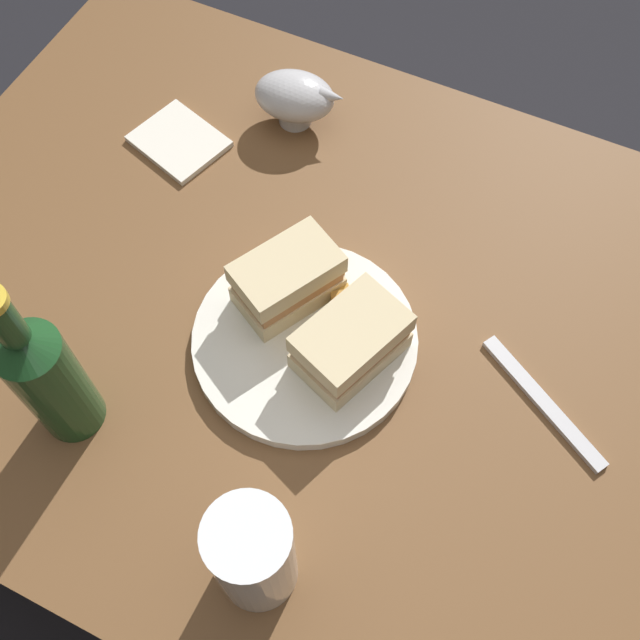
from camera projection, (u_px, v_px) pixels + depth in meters
name	position (u px, v px, depth m)	size (l,w,h in m)	color
ground_plane	(328.00, 497.00, 1.51)	(6.00, 6.00, 0.00)	black
dining_table	(331.00, 433.00, 1.19)	(1.11, 0.79, 0.74)	brown
plate	(305.00, 340.00, 0.84)	(0.25, 0.25, 0.02)	silver
sandwich_half_left	(351.00, 342.00, 0.80)	(0.11, 0.13, 0.07)	beige
sandwich_half_right	(286.00, 282.00, 0.83)	(0.11, 0.13, 0.07)	beige
potato_wedge_front	(347.00, 308.00, 0.84)	(0.05, 0.02, 0.02)	gold
potato_wedge_middle	(327.00, 273.00, 0.86)	(0.04, 0.02, 0.02)	#AD702D
potato_wedge_back	(341.00, 316.00, 0.84)	(0.05, 0.02, 0.02)	#B77F33
pint_glass	(254.00, 557.00, 0.67)	(0.08, 0.08, 0.16)	white
gravy_boat	(296.00, 96.00, 0.97)	(0.12, 0.09, 0.07)	#B7B7BC
cider_bottle	(47.00, 376.00, 0.72)	(0.06, 0.06, 0.25)	#19421E
napkin	(179.00, 141.00, 0.98)	(0.11, 0.09, 0.01)	silver
fork	(543.00, 402.00, 0.81)	(0.18, 0.02, 0.01)	silver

